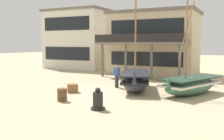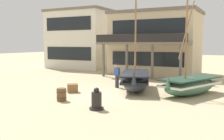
% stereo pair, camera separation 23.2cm
% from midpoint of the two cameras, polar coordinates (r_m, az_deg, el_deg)
% --- Properties ---
extents(ground_plane, '(120.00, 120.00, 0.00)m').
position_cam_midpoint_polar(ground_plane, '(16.30, -1.21, -5.22)').
color(ground_plane, tan).
extents(fishing_boat_near_left, '(3.31, 4.84, 6.03)m').
position_cam_midpoint_polar(fishing_boat_near_left, '(16.65, 17.07, -3.16)').
color(fishing_boat_near_left, '#427056').
rests_on(fishing_boat_near_left, ground).
extents(fishing_boat_centre_large, '(3.24, 5.13, 6.01)m').
position_cam_midpoint_polar(fishing_boat_centre_large, '(17.48, 5.52, -2.24)').
color(fishing_boat_centre_large, '#2D333D').
rests_on(fishing_boat_centre_large, ground).
extents(fisherman_by_hull, '(0.37, 0.26, 1.68)m').
position_cam_midpoint_polar(fisherman_by_hull, '(18.47, 1.45, -1.30)').
color(fisherman_by_hull, '#33333D').
rests_on(fisherman_by_hull, ground).
extents(capstan_winch, '(0.69, 0.69, 1.05)m').
position_cam_midpoint_polar(capstan_winch, '(12.46, -2.85, -6.70)').
color(capstan_winch, black).
rests_on(capstan_winch, ground).
extents(wooden_barrel, '(0.56, 0.56, 0.70)m').
position_cam_midpoint_polar(wooden_barrel, '(14.51, -10.49, -5.29)').
color(wooden_barrel, brown).
rests_on(wooden_barrel, ground).
extents(cargo_crate, '(0.91, 0.91, 0.54)m').
position_cam_midpoint_polar(cargo_crate, '(16.97, -8.21, -3.92)').
color(cargo_crate, brown).
rests_on(cargo_crate, ground).
extents(harbor_building_main, '(8.79, 7.86, 6.36)m').
position_cam_midpoint_polar(harbor_building_main, '(27.48, 9.71, 5.87)').
color(harbor_building_main, beige).
rests_on(harbor_building_main, ground).
extents(harbor_building_annex, '(7.86, 6.43, 7.31)m').
position_cam_midpoint_polar(harbor_building_annex, '(34.13, -6.20, 6.70)').
color(harbor_building_annex, silver).
rests_on(harbor_building_annex, ground).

